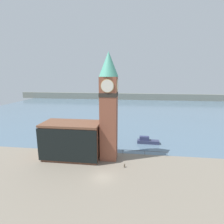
# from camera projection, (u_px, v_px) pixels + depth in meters

# --- Properties ---
(ground_plane) EXTENTS (160.00, 160.00, 0.00)m
(ground_plane) POSITION_uv_depth(u_px,v_px,m) (102.00, 177.00, 33.90)
(ground_plane) COLOR gray
(water) EXTENTS (160.00, 120.00, 0.00)m
(water) POSITION_uv_depth(u_px,v_px,m) (124.00, 109.00, 102.96)
(water) COLOR slate
(water) RESTS_ON ground_plane
(far_shoreline) EXTENTS (180.00, 3.00, 5.00)m
(far_shoreline) POSITION_uv_depth(u_px,v_px,m) (127.00, 96.00, 141.26)
(far_shoreline) COLOR gray
(far_shoreline) RESTS_ON water
(pier_railing) EXTENTS (11.49, 0.08, 1.09)m
(pier_railing) POSITION_uv_depth(u_px,v_px,m) (145.00, 151.00, 43.22)
(pier_railing) COLOR #333338
(pier_railing) RESTS_ON ground_plane
(clock_tower) EXTENTS (4.27, 4.27, 24.43)m
(clock_tower) POSITION_uv_depth(u_px,v_px,m) (109.00, 105.00, 39.17)
(clock_tower) COLOR brown
(clock_tower) RESTS_ON ground_plane
(pier_building) EXTENTS (13.56, 6.94, 8.64)m
(pier_building) POSITION_uv_depth(u_px,v_px,m) (72.00, 140.00, 41.37)
(pier_building) COLOR brown
(pier_building) RESTS_ON ground_plane
(boat_near) EXTENTS (6.29, 1.94, 2.05)m
(boat_near) POSITION_uv_depth(u_px,v_px,m) (147.00, 141.00, 50.67)
(boat_near) COLOR #333856
(boat_near) RESTS_ON water
(mooring_bollard_near) EXTENTS (0.30, 0.30, 0.83)m
(mooring_bollard_near) POSITION_uv_depth(u_px,v_px,m) (124.00, 165.00, 37.48)
(mooring_bollard_near) COLOR brown
(mooring_bollard_near) RESTS_ON ground_plane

